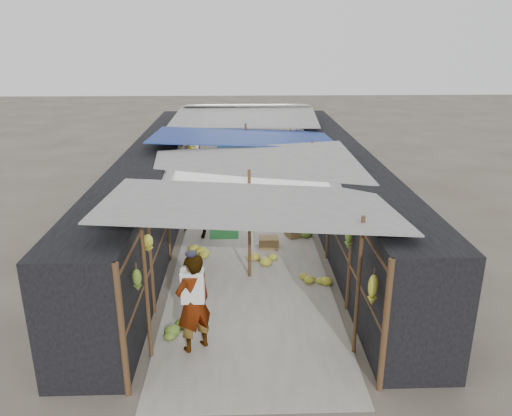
{
  "coord_description": "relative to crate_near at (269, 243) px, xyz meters",
  "views": [
    {
      "loc": [
        -0.19,
        -7.53,
        5.38
      ],
      "look_at": [
        0.19,
        4.33,
        1.25
      ],
      "focal_mm": 35.0,
      "sensor_mm": 36.0,
      "label": 1
    }
  ],
  "objects": [
    {
      "name": "stall_right",
      "position": [
        2.16,
        1.85,
        1.0
      ],
      "size": [
        1.4,
        15.0,
        2.3
      ],
      "primitive_type": "cube",
      "color": "black",
      "rests_on": "ground"
    },
    {
      "name": "stall_left",
      "position": [
        -3.24,
        1.85,
        1.0
      ],
      "size": [
        1.4,
        15.0,
        2.3
      ],
      "primitive_type": "cube",
      "color": "black",
      "rests_on": "ground"
    },
    {
      "name": "vendor_seated",
      "position": [
        1.1,
        5.24,
        0.26
      ],
      "size": [
        0.53,
        0.61,
        0.82
      ],
      "primitive_type": "imported",
      "rotation": [
        0.0,
        0.0,
        -1.05
      ],
      "color": "#45413C",
      "rests_on": "ground"
    },
    {
      "name": "crate_back",
      "position": [
        -1.64,
        4.66,
        -0.02
      ],
      "size": [
        0.43,
        0.36,
        0.26
      ],
      "primitive_type": "cube",
      "rotation": [
        0.0,
        0.0,
        -0.05
      ],
      "color": "#96764C",
      "rests_on": "ground"
    },
    {
      "name": "crate_near",
      "position": [
        0.0,
        0.0,
        0.0
      ],
      "size": [
        0.52,
        0.42,
        0.31
      ],
      "primitive_type": "cube",
      "rotation": [
        0.0,
        0.0,
        -0.02
      ],
      "color": "#96764C",
      "rests_on": "ground"
    },
    {
      "name": "vendor_elderly",
      "position": [
        -1.58,
        -4.46,
        0.78
      ],
      "size": [
        0.82,
        0.77,
        1.87
      ],
      "primitive_type": "imported",
      "rotation": [
        0.0,
        0.0,
        3.78
      ],
      "color": "white",
      "rests_on": "ground"
    },
    {
      "name": "market_canopy",
      "position": [
        -0.51,
        2.18,
        2.25
      ],
      "size": [
        5.62,
        15.2,
        2.77
      ],
      "color": "brown",
      "rests_on": "ground"
    },
    {
      "name": "aisle_slab",
      "position": [
        -0.54,
        1.85,
        -0.14
      ],
      "size": [
        3.6,
        16.0,
        0.02
      ],
      "primitive_type": "cube",
      "color": "#9E998E",
      "rests_on": "ground"
    },
    {
      "name": "floor_bananas",
      "position": [
        -0.24,
        1.48,
        0.01
      ],
      "size": [
        3.88,
        10.89,
        0.36
      ],
      "color": "#A3A029",
      "rests_on": "ground"
    },
    {
      "name": "shopper_blue",
      "position": [
        -1.45,
        0.87,
        0.73
      ],
      "size": [
        1.04,
        0.92,
        1.77
      ],
      "primitive_type": "imported",
      "rotation": [
        0.0,
        0.0,
        0.35
      ],
      "color": "navy",
      "rests_on": "ground"
    },
    {
      "name": "ground",
      "position": [
        -0.54,
        -4.65,
        -0.15
      ],
      "size": [
        80.0,
        80.0,
        0.0
      ],
      "primitive_type": "plane",
      "color": "#6B6356",
      "rests_on": "ground"
    },
    {
      "name": "crate_mid",
      "position": [
        0.81,
        0.78,
        0.01
      ],
      "size": [
        0.65,
        0.58,
        0.32
      ],
      "primitive_type": "cube",
      "rotation": [
        0.0,
        0.0,
        0.36
      ],
      "color": "#96764C",
      "rests_on": "ground"
    },
    {
      "name": "black_basin",
      "position": [
        0.26,
        3.98,
        -0.07
      ],
      "size": [
        0.53,
        0.53,
        0.16
      ],
      "primitive_type": "cylinder",
      "color": "black",
      "rests_on": "ground"
    },
    {
      "name": "hanging_bananas",
      "position": [
        -0.4,
        1.81,
        1.5
      ],
      "size": [
        3.96,
        14.06,
        0.81
      ],
      "color": "olive",
      "rests_on": "ground"
    }
  ]
}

